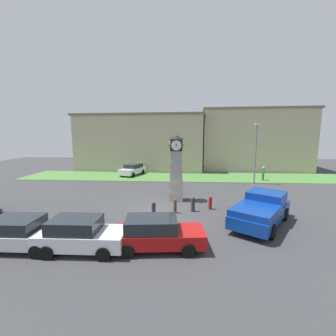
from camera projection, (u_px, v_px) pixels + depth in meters
name	position (u px, v px, depth m)	size (l,w,h in m)	color
ground_plane	(159.00, 211.00, 16.18)	(71.27, 71.27, 0.00)	#38383A
clock_tower	(176.00, 170.00, 18.44)	(1.29, 1.34, 5.37)	#9E998F
bollard_near_tower	(210.00, 203.00, 16.44)	(0.25, 0.25, 0.98)	maroon
bollard_mid_row	(193.00, 204.00, 15.96)	(0.28, 0.28, 1.06)	#333338
bollard_far_row	(175.00, 206.00, 15.66)	(0.22, 0.22, 1.00)	brown
bollard_end_row	(154.00, 208.00, 15.29)	(0.28, 0.28, 0.92)	#333338
car_navy_sedan	(21.00, 233.00, 10.81)	(4.01, 2.04, 1.49)	silver
car_near_tower	(80.00, 234.00, 10.54)	(4.09, 1.93, 1.59)	silver
car_by_building	(156.00, 233.00, 10.74)	(4.54, 2.18, 1.55)	#A51111
car_far_lot	(133.00, 169.00, 30.03)	(3.05, 4.51, 1.49)	silver
pickup_truck	(261.00, 209.00, 13.65)	(4.92, 5.79, 1.85)	navy
pedestrian_near_bench	(263.00, 173.00, 26.51)	(0.43, 0.46, 1.68)	#3F3F47
street_lamp_near_road	(256.00, 149.00, 24.36)	(0.50, 0.24, 6.64)	slate
warehouse_blue_far	(143.00, 142.00, 36.63)	(20.07, 11.25, 8.40)	#B7A88E
storefront_low_left	(253.00, 139.00, 35.38)	(16.44, 9.53, 9.20)	#B7A88E
grass_verge_far	(191.00, 177.00, 28.89)	(42.76, 6.51, 0.04)	#477A38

